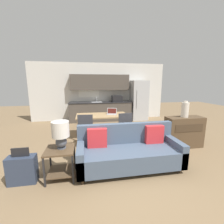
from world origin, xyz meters
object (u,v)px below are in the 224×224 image
Objects in this scene: dining_chair_near_left at (86,129)px; suitcase at (22,169)px; refrigerator at (139,100)px; dining_chair_near_right at (124,127)px; vase at (185,110)px; couch at (129,151)px; credenza at (184,132)px; table_lamp at (61,132)px; side_table at (60,158)px; dining_table at (102,117)px; laptop at (112,113)px.

suitcase is at bearing 54.17° from dining_chair_near_left.
dining_chair_near_right is at bearing -117.43° from refrigerator.
dining_chair_near_right is (-1.59, 0.45, -0.55)m from vase.
dining_chair_near_left is at bearing 126.65° from couch.
credenza reaches higher than suitcase.
couch is at bearing -112.59° from refrigerator.
table_lamp reaches higher than couch.
dining_chair_near_right reaches higher than suitcase.
dining_chair_near_right is at bearing -175.46° from dining_chair_near_left.
couch is 3.69× the size of side_table.
dining_table is 0.79× the size of couch.
vase reaches higher than couch.
credenza is at bearing 174.43° from dining_chair_near_left.
refrigerator is 0.89× the size of couch.
dining_chair_near_right and dining_chair_near_left have the same top height.
dining_chair_near_left reaches higher than suitcase.
refrigerator reaches higher than suitcase.
credenza is 2.29× the size of vase.
dining_table is 1.65× the size of credenza.
suitcase is at bearing 26.17° from dining_chair_near_right.
table_lamp is at bearing -125.96° from refrigerator.
side_table is 0.61× the size of dining_chair_near_right.
laptop is (-1.82, 1.29, 0.35)m from credenza.
table_lamp is 0.93m from suitcase.
dining_chair_near_left is at bearing 50.46° from suitcase.
dining_chair_near_right is 1.42× the size of suitcase.
credenza is 1.07× the size of dining_chair_near_left.
table_lamp is (-3.02, -4.16, -0.06)m from refrigerator.
dining_chair_near_left is (-0.88, 1.19, 0.16)m from couch.
dining_chair_near_right is 2.55× the size of laptop.
credenza is 2.74m from dining_chair_near_left.
dining_chair_near_right is at bearing 40.36° from table_lamp.
laptop is at bearing -132.32° from dining_chair_near_left.
refrigerator is 3.24m from dining_chair_near_right.
table_lamp reaches higher than laptop.
vase is 2.22m from laptop.
credenza is 3.94m from suitcase.
credenza is at bearing 15.53° from side_table.
dining_table is at bearing 64.40° from side_table.
refrigerator is at bearing 45.53° from dining_table.
dining_chair_near_right is at bearing 40.54° from side_table.
laptop is at bearing 90.12° from couch.
dining_table is at bearing 149.86° from vase.
suitcase is at bearing -166.40° from credenza.
laptop is (0.34, 0.04, 0.11)m from dining_table.
dining_chair_near_left is at bearing -4.93° from dining_chair_near_right.
dining_chair_near_left is (-2.70, 0.44, 0.08)m from credenza.
side_table is 3.34m from vase.
refrigerator reaches higher than dining_table.
laptop is (-1.80, 1.28, -0.28)m from vase.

